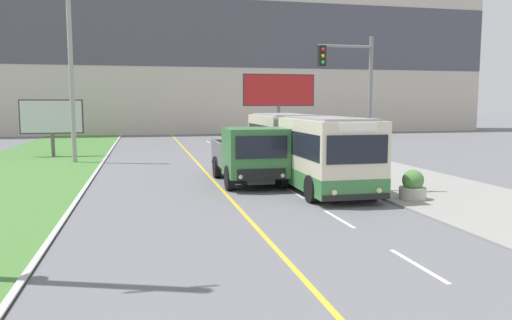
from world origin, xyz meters
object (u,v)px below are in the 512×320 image
Objects in this scene: city_bus at (302,148)px; planter_round_third at (328,161)px; billboard_small at (52,118)px; utility_pole_far at (71,65)px; planter_round_near at (413,186)px; planter_round_second at (365,171)px; traffic_light_mast at (356,95)px; dump_truck at (251,156)px; billboard_large at (279,92)px.

city_bus is 4.06m from planter_round_third.
billboard_small is 3.97× the size of planter_round_third.
billboard_small is (-1.85, 3.83, -3.24)m from utility_pole_far.
city_bus is at bearing 115.24° from planter_round_near.
billboard_small is at bearing 128.94° from planter_round_near.
planter_round_second is (15.65, -15.05, -2.07)m from billboard_small.
utility_pole_far is 18.25m from traffic_light_mast.
utility_pole_far is at bearing 129.06° from dump_truck.
utility_pole_far is at bearing -148.92° from billboard_large.
utility_pole_far is 21.33m from planter_round_near.
dump_truck is 1.56× the size of billboard_small.
traffic_light_mast is 4.24m from planter_round_second.
traffic_light_mast is 22.28m from billboard_small.
billboard_small is 24.86m from planter_round_near.
billboard_large is (4.19, 19.38, 3.00)m from city_bus.
dump_truck is at bearing 136.77° from planter_round_near.
billboard_large is at bearing 77.81° from city_bus.
utility_pole_far is at bearing -64.27° from billboard_small.
city_bus is 5.99m from planter_round_near.
billboard_large reaches higher than planter_round_near.
traffic_light_mast is 5.86× the size of planter_round_second.
utility_pole_far reaches higher than planter_round_third.
billboard_large is 20.95m from planter_round_second.
traffic_light_mast is at bearing -97.71° from billboard_large.
utility_pole_far is (-8.68, 10.70, 4.56)m from dump_truck.
planter_round_third is (-1.77, -16.28, -4.02)m from billboard_large.
city_bus is 1.94× the size of dump_truck.
planter_round_third is (4.95, 3.69, -0.77)m from dump_truck.
planter_round_second is (1.47, 2.09, -3.39)m from traffic_light_mast.
dump_truck is 6.97m from planter_round_near.
utility_pole_far is at bearing 132.84° from traffic_light_mast.
utility_pole_far is 18.03m from billboard_large.
billboard_small is (-13.06, 13.93, 1.07)m from city_bus.
dump_truck is 6.19× the size of planter_round_third.
dump_truck is 5.94× the size of planter_round_second.
utility_pole_far is 1.87× the size of billboard_large.
utility_pole_far is 18.57m from planter_round_second.
traffic_light_mast is at bearing -101.56° from planter_round_third.
billboard_large is at bearing 85.57° from planter_round_second.
planter_round_third is (15.47, -10.83, -2.09)m from billboard_small.
planter_round_second is at bearing -5.85° from dump_truck.
planter_round_third is at bearing -34.99° from billboard_small.
billboard_small reaches higher than planter_round_near.
dump_truck reaches higher than planter_round_third.
utility_pole_far is 16.22m from planter_round_third.
planter_round_third is at bearing 36.75° from dump_truck.
dump_truck is 21.33m from billboard_large.
utility_pole_far is at bearing 152.81° from planter_round_third.
dump_truck reaches higher than planter_round_near.
billboard_small is 3.68× the size of planter_round_near.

